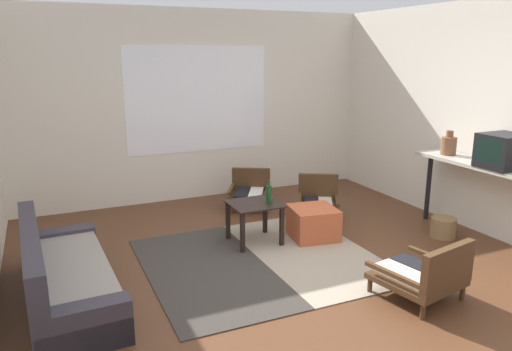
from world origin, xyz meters
The scene contains 15 objects.
ground_plane centered at (0.00, 0.00, 0.00)m, with size 7.80×7.80×0.00m, color #56331E.
far_wall_with_window centered at (0.00, 3.06, 1.35)m, with size 5.60×0.13×2.70m.
side_wall_right centered at (2.66, 0.30, 1.35)m, with size 0.12×6.60×2.70m, color silver.
area_rug centered at (-0.15, 0.53, 0.01)m, with size 2.32×2.18×0.01m.
couch centered at (-2.05, 0.46, 0.22)m, with size 0.76×1.89×0.68m.
coffee_table centered at (0.00, 1.01, 0.36)m, with size 0.55×0.52×0.47m.
armchair_by_window centered at (0.46, 2.21, 0.25)m, with size 0.74×0.75×0.52m.
armchair_striped_foreground centered at (0.81, -0.80, 0.25)m, with size 0.75×0.75×0.56m.
armchair_corner centered at (1.13, 1.50, 0.23)m, with size 0.72×0.73×0.53m.
ottoman_orange centered at (0.67, 0.86, 0.18)m, with size 0.50×0.50×0.37m, color #BC5633.
console_shelf centered at (2.36, 0.09, 0.80)m, with size 0.43×1.63×0.90m.
crt_television centered at (2.36, -0.18, 1.08)m, with size 0.45×0.41×0.36m.
clay_vase centered at (2.36, 0.57, 1.02)m, with size 0.18×0.18×0.29m.
glass_bottle centered at (0.15, 0.97, 0.57)m, with size 0.06×0.06×0.25m.
wicker_basket centered at (2.08, 0.27, 0.12)m, with size 0.29×0.29×0.23m, color olive.
Camera 1 is at (-2.09, -3.69, 2.09)m, focal length 33.91 mm.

